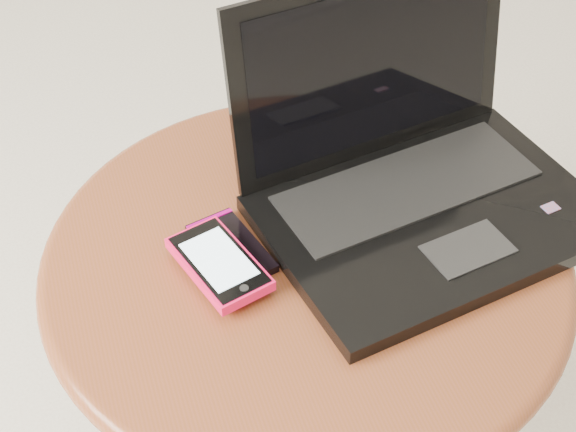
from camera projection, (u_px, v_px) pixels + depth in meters
name	position (u px, v px, depth m)	size (l,w,h in m)	color
table	(305.00, 310.00, 1.02)	(0.59, 0.59, 0.47)	brown
laptop	(414.00, 174.00, 0.98)	(0.41, 0.35, 0.24)	black
phone_black	(231.00, 248.00, 0.95)	(0.08, 0.12, 0.01)	black
phone_pink	(219.00, 263.00, 0.92)	(0.10, 0.13, 0.01)	#FF114F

